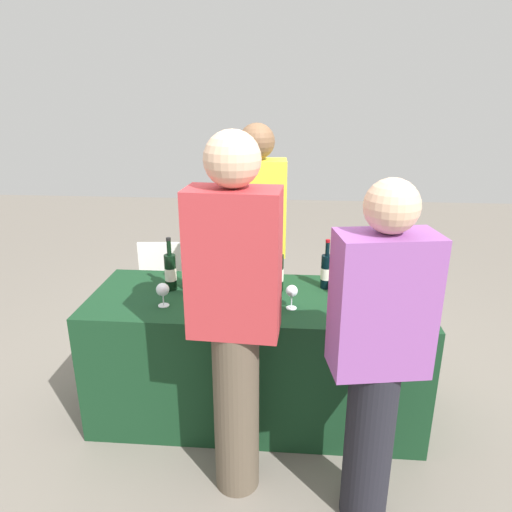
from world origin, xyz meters
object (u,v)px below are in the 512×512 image
menu_board (179,285)px  wine_glass_2 (221,289)px  wine_bottle_3 (278,272)px  wine_glass_1 (199,281)px  server_pouring (257,240)px  wine_glass_0 (163,290)px  guest_0 (235,312)px  ice_bucket (367,282)px  wine_glass_5 (364,288)px  wine_bottle_1 (188,270)px  wine_bottle_4 (326,271)px  wine_glass_4 (292,292)px  guest_1 (377,353)px  wine_glass_3 (272,295)px  wine_bottle_2 (260,268)px  wine_bottle_0 (170,271)px  wine_bottle_5 (385,270)px

menu_board → wine_glass_2: bearing=-70.9°
wine_bottle_3 → wine_glass_2: size_ratio=2.19×
wine_glass_1 → server_pouring: 0.68m
wine_glass_0 → guest_0: size_ratio=0.08×
ice_bucket → server_pouring: 0.86m
wine_glass_0 → wine_glass_5: 1.10m
wine_bottle_1 → wine_bottle_4: (0.82, 0.08, -0.01)m
wine_glass_4 → guest_1: (0.36, -0.58, -0.01)m
wine_glass_0 → wine_glass_3: bearing=0.4°
wine_glass_5 → guest_1: 0.65m
wine_glass_4 → server_pouring: (-0.24, 0.70, 0.06)m
wine_bottle_2 → guest_0: 0.75m
wine_bottle_3 → wine_glass_1: bearing=-159.6°
wine_bottle_3 → guest_1: guest_1 is taller
wine_bottle_0 → wine_bottle_3: bearing=3.2°
wine_bottle_0 → wine_bottle_2: 0.53m
wine_bottle_4 → wine_glass_1: wine_bottle_4 is taller
wine_bottle_5 → server_pouring: server_pouring is taller
wine_bottle_5 → wine_glass_1: 1.09m
wine_bottle_4 → wine_bottle_0: bearing=-173.9°
menu_board → wine_bottle_4: bearing=-43.7°
wine_bottle_3 → wine_glass_5: (0.48, -0.17, -0.01)m
wine_bottle_0 → ice_bucket: (1.14, -0.05, -0.01)m
wine_glass_1 → guest_1: 1.10m
wine_bottle_5 → guest_0: size_ratio=0.19×
wine_bottle_4 → guest_0: guest_0 is taller
wine_glass_1 → guest_0: size_ratio=0.09×
wine_bottle_5 → ice_bucket: bearing=-131.6°
wine_bottle_4 → menu_board: (-1.14, 0.91, -0.52)m
server_pouring → ice_bucket: bearing=137.7°
wine_bottle_1 → wine_glass_0: (-0.09, -0.24, -0.03)m
wine_glass_5 → ice_bucket: size_ratio=0.68×
wine_glass_0 → wine_glass_2: 0.32m
wine_glass_1 → wine_glass_3: wine_glass_1 is taller
wine_bottle_1 → wine_glass_1: (0.09, -0.14, -0.01)m
wine_bottle_0 → wine_bottle_2: bearing=10.0°
wine_glass_0 → menu_board: wine_glass_0 is taller
menu_board → wine_bottle_2: bearing=-56.1°
wine_bottle_3 → wine_bottle_4: wine_bottle_3 is taller
guest_1 → menu_board: (-1.30, 1.79, -0.50)m
wine_bottle_2 → wine_bottle_4: wine_bottle_2 is taller
wine_bottle_4 → guest_1: 0.90m
wine_bottle_0 → guest_0: size_ratio=0.18×
wine_glass_2 → wine_glass_3: wine_glass_2 is taller
wine_bottle_2 → wine_glass_2: size_ratio=2.15×
wine_bottle_3 → guest_0: guest_0 is taller
guest_1 → wine_glass_2: bearing=133.6°
wine_glass_4 → wine_bottle_5: bearing=28.6°
wine_bottle_5 → wine_glass_4: size_ratio=2.50×
wine_bottle_1 → guest_1: bearing=-39.2°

